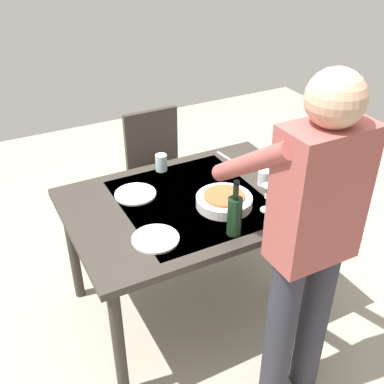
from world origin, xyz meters
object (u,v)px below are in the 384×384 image
person_server (309,237)px  chair_near (158,166)px  water_cup_far_left (161,163)px  serving_bowl_pasta (224,200)px  dinner_plate_near (135,194)px  wine_glass_left (268,193)px  dinner_plate_far (155,239)px  dining_table (192,213)px  water_cup_near_left (264,178)px  wine_bottle (235,215)px  wine_glass_right (307,188)px  water_cup_near_right (288,176)px

person_server → chair_near: bearing=-89.8°
water_cup_far_left → serving_bowl_pasta: size_ratio=0.34×
water_cup_far_left → dinner_plate_near: (0.24, 0.19, -0.05)m
wine_glass_left → dinner_plate_far: (0.62, -0.04, -0.10)m
person_server → dinner_plate_near: (0.43, -0.92, -0.18)m
person_server → dinner_plate_far: 0.72m
chair_near → water_cup_far_left: bearing=69.6°
dinner_plate_near → dining_table: bearing=143.5°
dining_table → person_server: bearing=103.1°
dining_table → serving_bowl_pasta: serving_bowl_pasta is taller
serving_bowl_pasta → dinner_plate_near: 0.50m
person_server → water_cup_near_left: person_server is taller
water_cup_far_left → wine_bottle: bearing=94.1°
wine_bottle → wine_glass_right: 0.48m
dining_table → person_server: size_ratio=0.80×
water_cup_near_right → dinner_plate_far: 0.89m
chair_near → dinner_plate_far: 1.22m
chair_near → serving_bowl_pasta: bearing=87.6°
wine_bottle → wine_glass_right: size_ratio=1.96×
person_server → dinner_plate_far: bearing=-45.8°
wine_glass_right → dining_table: bearing=-31.8°
wine_bottle → person_server: bearing=109.0°
dining_table → dinner_plate_near: 0.33m
dining_table → water_cup_far_left: bearing=-88.3°
wine_glass_left → water_cup_near_right: wine_glass_left is taller
wine_glass_left → water_cup_near_left: wine_glass_left is taller
wine_glass_left → serving_bowl_pasta: (0.17, -0.14, -0.07)m
wine_glass_right → serving_bowl_pasta: (0.39, -0.19, -0.07)m
dinner_plate_far → serving_bowl_pasta: bearing=-166.9°
wine_glass_left → water_cup_far_left: bearing=-64.4°
wine_glass_left → dinner_plate_far: wine_glass_left is taller
wine_bottle → water_cup_near_right: size_ratio=2.71×
chair_near → wine_glass_right: (-0.35, 1.18, 0.35)m
wine_bottle → wine_glass_left: size_ratio=1.96×
wine_glass_right → wine_glass_left: bearing=-13.2°
dining_table → water_cup_far_left: water_cup_far_left is taller
dining_table → water_cup_near_right: 0.59m
person_server → water_cup_far_left: 1.14m
water_cup_near_right → serving_bowl_pasta: (0.44, 0.03, -0.02)m
wine_bottle → serving_bowl_pasta: 0.26m
person_server → serving_bowl_pasta: bearing=-85.7°
wine_glass_right → dinner_plate_far: bearing=-6.0°
dinner_plate_far → wine_glass_right: bearing=174.0°
dining_table → wine_bottle: 0.41m
dinner_plate_far → dining_table: bearing=-143.8°
wine_glass_left → water_cup_near_right: 0.32m
water_cup_far_left → serving_bowl_pasta: water_cup_far_left is taller
chair_near → dinner_plate_far: (0.48, 1.09, 0.25)m
water_cup_near_left → water_cup_far_left: water_cup_far_left is taller
wine_bottle → water_cup_near_right: 0.59m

